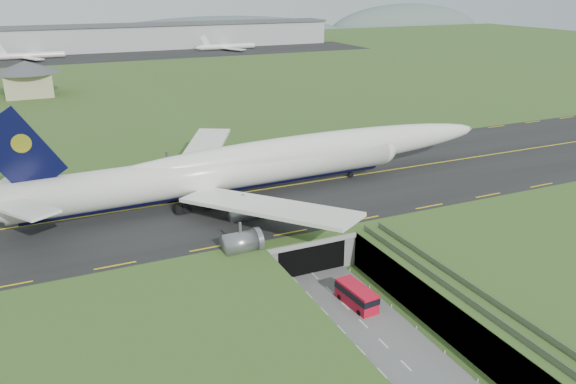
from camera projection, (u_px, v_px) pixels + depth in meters
name	position (u px, v px, depth m)	size (l,w,h in m)	color
ground	(336.00, 297.00, 84.82)	(900.00, 900.00, 0.00)	#3F5823
airfield_deck	(336.00, 280.00, 83.77)	(800.00, 800.00, 6.00)	gray
trench_road	(361.00, 322.00, 78.38)	(12.00, 75.00, 0.20)	slate
taxiway	(256.00, 191.00, 110.88)	(800.00, 44.00, 0.18)	black
tunnel_portal	(290.00, 235.00, 97.93)	(17.00, 22.30, 6.00)	gray
guideway	(486.00, 314.00, 70.88)	(3.00, 53.00, 7.05)	#A8A8A3
jumbo_jet	(256.00, 165.00, 107.44)	(105.48, 65.81, 21.78)	white
shuttle_tram	(357.00, 296.00, 82.07)	(3.48, 7.64, 3.03)	red
service_building	(27.00, 75.00, 202.46)	(23.49, 23.49, 12.67)	tan
cargo_terminal	(94.00, 38.00, 335.64)	(320.00, 67.00, 15.60)	#B2B2B2
distant_hills	(158.00, 44.00, 478.33)	(700.00, 91.00, 60.00)	slate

